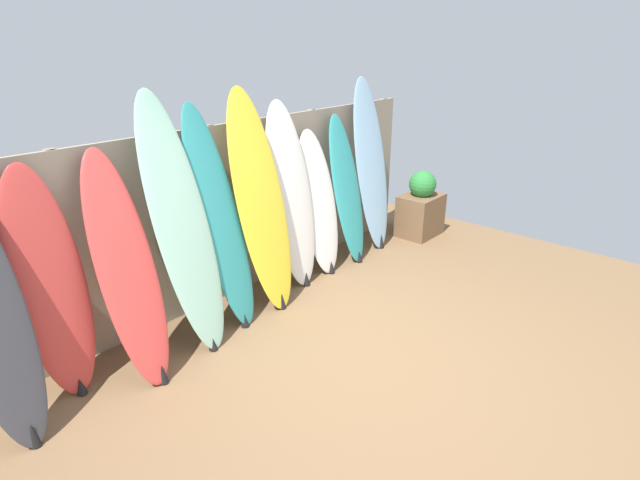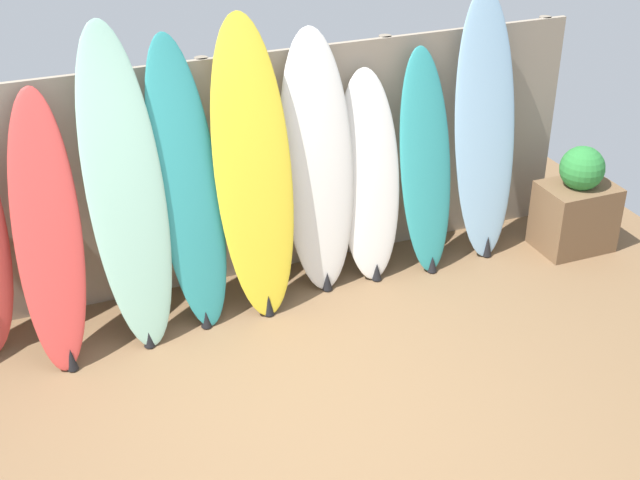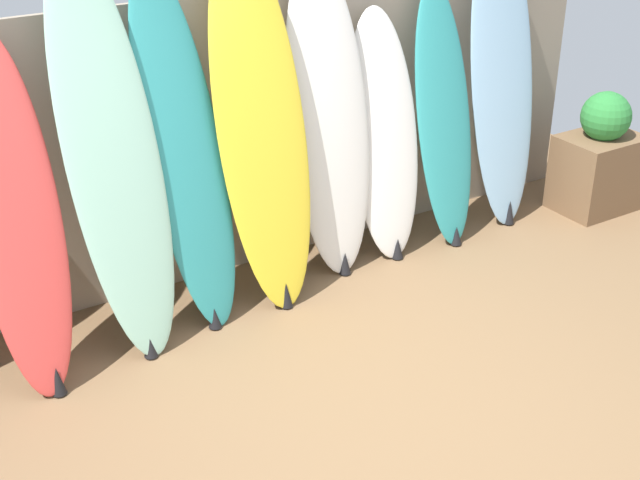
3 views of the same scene
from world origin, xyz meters
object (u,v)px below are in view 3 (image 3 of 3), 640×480
surfboard_teal_4 (185,153)px  planter_box (599,159)px  surfboard_yellow_5 (262,132)px  surfboard_white_6 (329,123)px  surfboard_seafoam_3 (113,160)px  surfboard_white_7 (384,138)px  surfboard_skyblue_9 (502,77)px  surfboard_red_2 (17,219)px  surfboard_teal_8 (444,118)px

surfboard_teal_4 → planter_box: (3.19, -0.25, -0.63)m
surfboard_yellow_5 → surfboard_white_6: (0.54, 0.12, -0.08)m
surfboard_seafoam_3 → planter_box: (3.63, -0.19, -0.70)m
surfboard_white_6 → surfboard_white_7: (0.42, -0.02, -0.18)m
surfboard_teal_4 → surfboard_skyblue_9: 2.45m
surfboard_red_2 → surfboard_seafoam_3: 0.58m
surfboard_teal_8 → surfboard_yellow_5: bearing=-177.5°
surfboard_red_2 → planter_box: 4.21m
surfboard_seafoam_3 → surfboard_teal_8: (2.34, 0.10, -0.23)m
surfboard_red_2 → planter_box: size_ratio=2.00×
surfboard_yellow_5 → surfboard_white_6: surfboard_yellow_5 is taller
surfboard_yellow_5 → surfboard_teal_8: 1.44m
surfboard_white_6 → surfboard_seafoam_3: bearing=-174.1°
surfboard_seafoam_3 → surfboard_teal_8: bearing=2.4°
surfboard_teal_4 → surfboard_yellow_5: size_ratio=0.95×
surfboard_seafoam_3 → surfboard_white_7: surfboard_seafoam_3 is taller
surfboard_teal_4 → surfboard_white_6: bearing=4.5°
planter_box → surfboard_skyblue_9: bearing=156.3°
surfboard_skyblue_9 → surfboard_yellow_5: bearing=-176.8°
surfboard_teal_8 → surfboard_seafoam_3: bearing=-177.6°
surfboard_white_7 → planter_box: (1.76, -0.32, -0.42)m
surfboard_white_7 → surfboard_seafoam_3: bearing=-175.9°
planter_box → surfboard_teal_8: bearing=167.7°
surfboard_yellow_5 → surfboard_skyblue_9: 1.97m
surfboard_yellow_5 → planter_box: surfboard_yellow_5 is taller
surfboard_red_2 → surfboard_yellow_5: surfboard_yellow_5 is taller
surfboard_white_6 → surfboard_teal_8: 0.90m
surfboard_white_7 → planter_box: bearing=-10.3°
surfboard_yellow_5 → surfboard_white_6: size_ratio=1.09×
surfboard_white_6 → surfboard_white_7: size_ratio=1.21×
surfboard_seafoam_3 → surfboard_yellow_5: 0.92m
surfboard_teal_4 → surfboard_teal_8: 1.91m
surfboard_white_7 → surfboard_skyblue_9: surfboard_skyblue_9 is taller
surfboard_seafoam_3 → surfboard_white_7: size_ratio=1.35×
surfboard_seafoam_3 → surfboard_white_6: 1.46m
surfboard_yellow_5 → planter_box: bearing=-4.6°
surfboard_skyblue_9 → surfboard_white_6: bearing=179.7°
surfboard_skyblue_9 → planter_box: 1.05m
surfboard_red_2 → surfboard_white_6: (2.00, 0.17, 0.09)m
surfboard_white_7 → surfboard_yellow_5: bearing=-174.0°
surfboard_seafoam_3 → planter_box: 3.70m
surfboard_red_2 → surfboard_skyblue_9: (3.43, 0.16, 0.16)m
surfboard_seafoam_3 → surfboard_teal_4: bearing=8.9°
surfboard_teal_4 → surfboard_skyblue_9: surfboard_skyblue_9 is taller
surfboard_seafoam_3 → surfboard_yellow_5: bearing=2.1°
surfboard_yellow_5 → surfboard_white_7: bearing=6.0°
surfboard_red_2 → surfboard_teal_4: size_ratio=0.88×
surfboard_white_7 → surfboard_skyblue_9: (1.01, 0.01, 0.24)m
surfboard_white_7 → surfboard_teal_8: (0.47, -0.04, 0.06)m
surfboard_red_2 → surfboard_teal_4: bearing=5.2°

